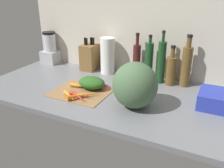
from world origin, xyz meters
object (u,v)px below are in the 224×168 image
(carrot_3, at_px, (79,97))
(bottle_3, at_px, (171,70))
(carrot_2, at_px, (100,86))
(carrot_9, at_px, (86,86))
(carrot_4, at_px, (101,86))
(carrot_7, at_px, (81,95))
(carrot_8, at_px, (70,96))
(bottle_2, at_px, (161,62))
(carrot_0, at_px, (89,94))
(knife_block, at_px, (90,57))
(bottle_1, at_px, (149,61))
(blender_appliance, at_px, (50,50))
(cutting_board, at_px, (81,92))
(carrot_1, at_px, (79,86))
(winter_squash, at_px, (135,85))
(dish_rack, at_px, (224,101))
(paper_towel_roll, at_px, (108,56))
(bottle_0, at_px, (137,60))
(carrot_6, at_px, (101,84))
(bottle_4, at_px, (186,65))
(carrot_5, at_px, (76,96))

(carrot_3, relative_size, bottle_3, 0.50)
(carrot_2, height_order, carrot_9, carrot_2)
(carrot_4, height_order, carrot_7, carrot_4)
(carrot_2, bearing_deg, carrot_8, -114.33)
(bottle_2, height_order, bottle_3, bottle_2)
(carrot_0, distance_m, knife_block, 0.52)
(bottle_1, height_order, bottle_3, bottle_1)
(carrot_3, height_order, blender_appliance, blender_appliance)
(cutting_board, relative_size, carrot_1, 2.76)
(bottle_1, distance_m, bottle_2, 0.09)
(carrot_3, bearing_deg, carrot_1, 122.04)
(carrot_7, bearing_deg, winter_squash, 7.68)
(bottle_1, xyz_separation_m, dish_rack, (0.51, -0.23, -0.09))
(carrot_8, xyz_separation_m, bottle_1, (0.32, 0.51, 0.12))
(cutting_board, bearing_deg, blender_appliance, 144.01)
(paper_towel_roll, bearing_deg, carrot_3, -83.22)
(carrot_1, bearing_deg, bottle_0, 55.42)
(bottle_0, distance_m, bottle_1, 0.10)
(carrot_1, xyz_separation_m, carrot_3, (0.09, -0.14, -0.00))
(carrot_7, bearing_deg, bottle_0, 70.76)
(carrot_1, distance_m, bottle_2, 0.57)
(carrot_7, bearing_deg, carrot_6, 80.91)
(carrot_7, xyz_separation_m, winter_squash, (0.32, 0.04, 0.11))
(cutting_board, xyz_separation_m, carrot_3, (0.05, -0.10, 0.02))
(cutting_board, height_order, bottle_3, bottle_3)
(carrot_1, distance_m, knife_block, 0.39)
(carrot_7, xyz_separation_m, dish_rack, (0.77, 0.24, 0.02))
(carrot_6, bearing_deg, bottle_4, 28.89)
(paper_towel_roll, bearing_deg, carrot_8, -89.86)
(cutting_board, bearing_deg, carrot_4, 49.40)
(bottle_3, distance_m, dish_rack, 0.41)
(cutting_board, xyz_separation_m, carrot_8, (-0.01, -0.11, 0.02))
(paper_towel_roll, bearing_deg, carrot_2, -72.19)
(carrot_7, height_order, bottle_0, bottle_0)
(bottle_0, distance_m, bottle_3, 0.26)
(carrot_5, xyz_separation_m, blender_appliance, (-0.60, 0.51, 0.09))
(carrot_6, bearing_deg, carrot_7, -99.09)
(dish_rack, bearing_deg, paper_towel_roll, 164.72)
(bottle_3, xyz_separation_m, bottle_4, (0.09, 0.02, 0.04))
(carrot_3, relative_size, blender_appliance, 0.50)
(carrot_7, relative_size, carrot_9, 1.41)
(carrot_5, distance_m, knife_block, 0.55)
(bottle_0, relative_size, bottle_3, 1.19)
(carrot_0, xyz_separation_m, knife_block, (-0.26, 0.44, 0.08))
(carrot_3, height_order, carrot_7, carrot_7)
(bottle_4, bearing_deg, carrot_7, -138.19)
(carrot_9, xyz_separation_m, paper_towel_roll, (-0.01, 0.34, 0.12))
(carrot_8, relative_size, winter_squash, 0.52)
(carrot_4, distance_m, carrot_9, 0.10)
(carrot_8, bearing_deg, carrot_7, 36.17)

